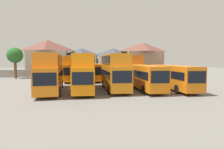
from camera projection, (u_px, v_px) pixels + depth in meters
ground at (102, 78)px, 43.44m from camera, size 140.00×140.00×0.00m
depot_boundary_wall at (99, 73)px, 48.64m from camera, size 56.00×0.50×1.80m
bus_1 at (51, 71)px, 24.36m from camera, size 3.17×11.44×4.86m
bus_2 at (84, 70)px, 25.04m from camera, size 3.00×11.31×4.85m
bus_3 at (114, 70)px, 25.82m from camera, size 2.66×10.18×4.87m
bus_4 at (144, 76)px, 26.29m from camera, size 2.57×11.34×3.38m
bus_5 at (172, 76)px, 26.74m from camera, size 2.64×11.94×3.34m
bus_6 at (73, 67)px, 37.77m from camera, size 3.11×11.74×4.82m
bus_7 at (92, 71)px, 38.43m from camera, size 3.00×12.00×3.37m
bus_8 at (118, 71)px, 39.06m from camera, size 2.75×10.17×3.29m
bus_9 at (131, 66)px, 39.65m from camera, size 2.73×10.43×5.06m
house_terrace_left at (48, 57)px, 52.56m from camera, size 10.87×6.95×9.71m
house_terrace_centre at (82, 61)px, 55.05m from camera, size 8.51×6.84×7.58m
house_terrace_right at (113, 61)px, 56.34m from camera, size 10.29×6.32×7.62m
house_terrace_far_right at (143, 58)px, 57.52m from camera, size 11.04×7.65×9.48m
tree_left_of_lot at (15, 56)px, 42.29m from camera, size 3.47×3.47×6.94m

